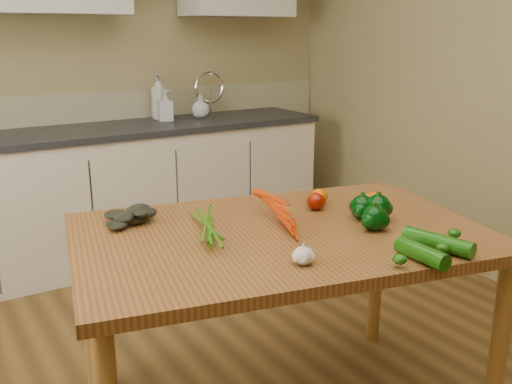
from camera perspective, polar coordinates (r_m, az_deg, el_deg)
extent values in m
cube|color=tan|center=(4.05, -18.41, 12.20)|extent=(4.00, 0.02, 2.60)
cube|color=tan|center=(4.13, -17.43, 1.78)|extent=(3.98, 0.03, 1.10)
cube|color=beige|center=(3.94, -13.36, -0.37)|extent=(2.80, 0.60, 0.86)
cube|color=#2C2C31|center=(3.85, -13.78, 6.08)|extent=(2.84, 0.64, 0.04)
cube|color=#99999E|center=(4.16, -3.43, 6.66)|extent=(0.55, 0.42, 0.10)
cylinder|color=silver|center=(4.30, -4.65, 9.34)|extent=(0.02, 0.02, 0.24)
cube|color=brown|center=(2.10, 2.49, -4.43)|extent=(1.66, 1.26, 0.04)
cylinder|color=#9C692D|center=(2.30, 23.04, -14.86)|extent=(0.06, 0.06, 0.75)
cylinder|color=#9C692D|center=(2.50, -16.27, -11.54)|extent=(0.06, 0.06, 0.75)
cylinder|color=#9C692D|center=(2.88, 11.96, -7.52)|extent=(0.06, 0.06, 0.75)
imported|color=silver|center=(4.11, -9.70, 9.36)|extent=(0.15, 0.15, 0.31)
imported|color=silver|center=(4.02, -9.06, 8.55)|extent=(0.12, 0.12, 0.21)
imported|color=silver|center=(4.14, -5.59, 8.53)|extent=(0.18, 0.18, 0.16)
ellipsoid|color=silver|center=(1.79, 4.77, -6.36)|extent=(0.07, 0.07, 0.06)
sphere|color=black|center=(2.24, 10.58, -1.52)|extent=(0.09, 0.09, 0.09)
sphere|color=black|center=(2.23, 12.09, -1.57)|extent=(0.10, 0.10, 0.10)
sphere|color=black|center=(2.13, 11.74, -2.58)|extent=(0.09, 0.09, 0.09)
ellipsoid|color=#7F1102|center=(2.34, 6.02, -0.93)|extent=(0.08, 0.08, 0.07)
ellipsoid|color=#C35004|center=(2.42, 6.38, -0.42)|extent=(0.07, 0.07, 0.07)
ellipsoid|color=#C35004|center=(2.39, 11.73, -0.75)|extent=(0.08, 0.08, 0.07)
cylinder|color=#104707|center=(1.99, 17.74, -4.80)|extent=(0.11, 0.25, 0.06)
cylinder|color=#104707|center=(1.88, 16.24, -5.91)|extent=(0.06, 0.19, 0.06)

